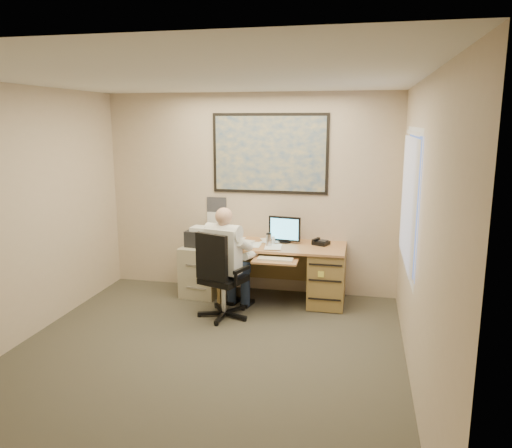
% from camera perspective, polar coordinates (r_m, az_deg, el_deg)
% --- Properties ---
extents(room_shell, '(4.00, 4.50, 2.70)m').
position_cam_1_polar(room_shell, '(4.68, -6.84, -0.44)').
color(room_shell, '#3D3A2F').
rests_on(room_shell, ground).
extents(desk, '(1.60, 0.97, 1.09)m').
position_cam_1_polar(desk, '(6.54, 5.98, -5.13)').
color(desk, '#BA814F').
rests_on(desk, ground).
extents(world_map, '(1.56, 0.03, 1.06)m').
position_cam_1_polar(world_map, '(6.68, 1.59, 8.04)').
color(world_map, '#1E4C93').
rests_on(world_map, room_shell).
extents(wall_calendar, '(0.28, 0.01, 0.42)m').
position_cam_1_polar(wall_calendar, '(6.97, -4.51, 1.36)').
color(wall_calendar, white).
rests_on(wall_calendar, room_shell).
extents(window_blinds, '(0.06, 1.40, 1.30)m').
position_cam_1_polar(window_blinds, '(5.21, 17.18, 2.58)').
color(window_blinds, beige).
rests_on(window_blinds, room_shell).
extents(filing_cabinet, '(0.54, 0.63, 0.94)m').
position_cam_1_polar(filing_cabinet, '(6.84, -6.07, -4.71)').
color(filing_cabinet, '#ADA68B').
rests_on(filing_cabinet, ground).
extents(office_chair, '(0.81, 0.81, 1.07)m').
position_cam_1_polar(office_chair, '(6.02, -3.68, -7.88)').
color(office_chair, black).
rests_on(office_chair, ground).
extents(person, '(0.72, 0.89, 1.33)m').
position_cam_1_polar(person, '(5.99, -3.68, -4.42)').
color(person, white).
rests_on(person, office_chair).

